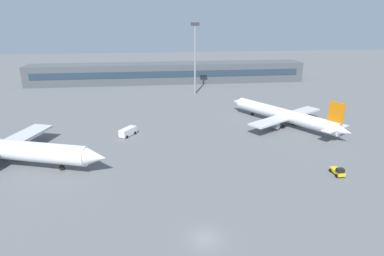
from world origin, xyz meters
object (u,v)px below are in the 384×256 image
airplane_mid (283,115)px  baggage_tug_yellow (338,171)px  floodlight_tower_west (195,54)px  airplane_near (2,149)px  service_van_white (128,132)px

airplane_mid → baggage_tug_yellow: (-0.70, -31.81, -2.25)m
floodlight_tower_west → airplane_near: bearing=-129.2°
service_van_white → baggage_tug_yellow: bearing=-32.6°
airplane_mid → floodlight_tower_west: bearing=116.8°
baggage_tug_yellow → service_van_white: (-43.62, 27.87, 0.31)m
airplane_near → baggage_tug_yellow: size_ratio=12.81×
baggage_tug_yellow → service_van_white: 51.77m
baggage_tug_yellow → service_van_white: service_van_white is taller
airplane_near → airplane_mid: size_ratio=1.29×
airplane_mid → baggage_tug_yellow: airplane_mid is taller
baggage_tug_yellow → floodlight_tower_west: 77.02m
floodlight_tower_west → service_van_white: bearing=-117.7°
airplane_mid → baggage_tug_yellow: size_ratio=9.90×
service_van_white → airplane_near: bearing=-149.4°
airplane_near → baggage_tug_yellow: (68.84, -12.97, -2.79)m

